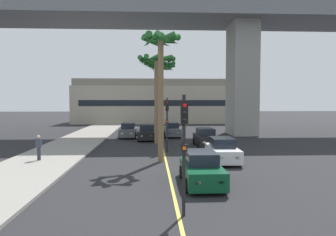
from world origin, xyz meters
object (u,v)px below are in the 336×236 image
Objects in this scene: traffic_light_median_far at (167,117)px; palm_tree_farthest_median at (157,70)px; car_queue_second at (222,151)px; palm_tree_near_median at (162,76)px; car_queue_front at (201,169)px; palm_tree_mid_median at (161,58)px; pedestrian_mid_block at (39,147)px; car_queue_fourth at (172,130)px; car_queue_fifth at (147,133)px; palm_tree_far_median at (159,74)px; car_queue_third at (206,138)px; car_queue_sixth at (128,131)px; traffic_light_median_near at (184,138)px.

palm_tree_farthest_median reaches higher than traffic_light_median_far.
palm_tree_near_median is at bearing 98.28° from car_queue_second.
car_queue_front is 0.49× the size of palm_tree_mid_median.
traffic_light_median_far is 2.59× the size of pedestrian_mid_block.
car_queue_fifth is (-2.72, -2.71, 0.00)m from car_queue_fourth.
car_queue_fourth is at bearing -34.26° from palm_tree_far_median.
pedestrian_mid_block reaches higher than car_queue_fifth.
car_queue_third and car_queue_sixth have the same top height.
car_queue_second is at bearing -76.19° from palm_tree_far_median.
palm_tree_far_median is 1.05× the size of palm_tree_farthest_median.
palm_tree_near_median is 1.07× the size of palm_tree_mid_median.
car_queue_sixth is at bearing 98.91° from traffic_light_median_near.
palm_tree_farthest_median is at bearing 92.12° from traffic_light_median_near.
car_queue_third is 7.49m from palm_tree_farthest_median.
palm_tree_far_median reaches higher than car_queue_fifth.
pedestrian_mid_block is (-8.15, -14.83, -5.96)m from palm_tree_far_median.
traffic_light_median_far reaches higher than car_queue_front.
car_queue_third is 16.97m from palm_tree_near_median.
car_queue_sixth is 8.65m from palm_tree_farthest_median.
palm_tree_far_median is 6.87m from palm_tree_farthest_median.
car_queue_sixth is 0.46× the size of palm_tree_near_median.
car_queue_fifth is 12.64m from palm_tree_near_median.
car_queue_second is 0.46× the size of palm_tree_near_median.
palm_tree_far_median reaches higher than car_queue_third.
car_queue_front and car_queue_fifth have the same top height.
car_queue_fifth is 8.04m from traffic_light_median_far.
car_queue_third is 13.63m from pedestrian_mid_block.
traffic_light_median_near is 0.52× the size of palm_tree_farthest_median.
car_queue_front is at bearing -112.71° from car_queue_second.
palm_tree_farthest_median is at bearing -61.43° from car_queue_sixth.
car_queue_second and car_queue_third have the same top height.
palm_tree_far_median is 17.94m from pedestrian_mid_block.
car_queue_sixth is at bearing -115.15° from palm_tree_near_median.
pedestrian_mid_block is at bearing 178.40° from car_queue_second.
palm_tree_farthest_median is at bearing -93.61° from palm_tree_far_median.
car_queue_front is 8.39m from palm_tree_mid_median.
traffic_light_median_near is 12.98m from pedestrian_mid_block.
pedestrian_mid_block is (-7.87, 0.13, -5.76)m from palm_tree_mid_median.
traffic_light_median_near reaches higher than car_queue_front.
palm_tree_far_median is at bearing 114.67° from car_queue_third.
traffic_light_median_near is 31.90m from palm_tree_near_median.
palm_tree_farthest_median is 5.00× the size of pedestrian_mid_block.
traffic_light_median_far is 0.52× the size of palm_tree_farthest_median.
palm_tree_farthest_median is (-4.25, 1.46, 5.99)m from car_queue_third.
pedestrian_mid_block is (-6.79, -11.19, 0.28)m from car_queue_fifth.
palm_tree_mid_median is 8.10m from palm_tree_farthest_median.
palm_tree_far_median reaches higher than car_queue_second.
palm_tree_near_median is (-3.31, 15.28, 6.61)m from car_queue_third.
car_queue_fourth is (-2.36, 14.23, 0.00)m from car_queue_second.
car_queue_sixth is 2.54× the size of pedestrian_mid_block.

